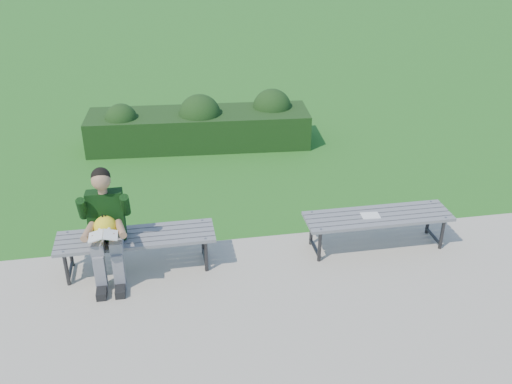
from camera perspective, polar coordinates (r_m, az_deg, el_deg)
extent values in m
plane|color=#217A14|center=(7.37, -0.33, -4.70)|extent=(80.00, 80.00, 0.00)
cube|color=beige|center=(5.98, 2.59, -13.43)|extent=(30.00, 3.50, 0.02)
cube|color=#193813|center=(10.10, -5.72, 6.30)|extent=(3.88, 1.23, 0.60)
sphere|color=#193813|center=(9.97, -13.32, 7.06)|extent=(0.58, 0.58, 0.54)
sphere|color=#193813|center=(9.95, -5.63, 7.64)|extent=(0.78, 0.78, 0.73)
sphere|color=#193813|center=(10.27, 1.61, 8.38)|extent=(0.74, 0.74, 0.69)
cube|color=slate|center=(6.52, -11.94, -5.38)|extent=(1.80, 0.08, 0.04)
cube|color=slate|center=(6.61, -11.93, -4.90)|extent=(1.80, 0.08, 0.04)
cube|color=slate|center=(6.70, -11.93, -4.43)|extent=(1.80, 0.08, 0.04)
cube|color=slate|center=(6.79, -11.92, -3.97)|extent=(1.80, 0.08, 0.04)
cube|color=slate|center=(6.88, -11.91, -3.53)|extent=(1.80, 0.08, 0.04)
cylinder|color=#2D2D30|center=(6.75, -18.42, -7.37)|extent=(0.04, 0.04, 0.41)
cylinder|color=#2D2D30|center=(7.06, -18.08, -5.64)|extent=(0.04, 0.04, 0.41)
cylinder|color=#2D2D30|center=(6.81, -18.47, -5.20)|extent=(0.04, 0.42, 0.04)
cylinder|color=#2D2D30|center=(6.98, -18.07, -7.48)|extent=(0.04, 0.42, 0.04)
cylinder|color=gray|center=(6.60, -18.75, -5.68)|extent=(0.02, 0.02, 0.01)
cylinder|color=gray|center=(6.95, -18.36, -3.83)|extent=(0.02, 0.02, 0.01)
cylinder|color=#2D2D30|center=(6.66, -5.02, -6.39)|extent=(0.04, 0.04, 0.41)
cylinder|color=#2D2D30|center=(6.98, -5.32, -4.67)|extent=(0.04, 0.04, 0.41)
cylinder|color=#2D2D30|center=(6.72, -5.24, -4.20)|extent=(0.04, 0.42, 0.04)
cylinder|color=#2D2D30|center=(6.90, -5.12, -6.52)|extent=(0.04, 0.42, 0.04)
cylinder|color=gray|center=(6.51, -5.09, -4.65)|extent=(0.02, 0.02, 0.01)
cylinder|color=gray|center=(6.86, -5.43, -2.83)|extent=(0.02, 0.02, 0.01)
cube|color=slate|center=(6.96, 12.71, -3.24)|extent=(1.80, 0.08, 0.04)
cube|color=slate|center=(7.04, 12.41, -2.81)|extent=(1.80, 0.08, 0.04)
cube|color=slate|center=(7.12, 12.11, -2.40)|extent=(1.80, 0.08, 0.04)
cube|color=slate|center=(7.20, 11.81, -2.00)|extent=(1.80, 0.08, 0.04)
cube|color=slate|center=(7.29, 11.53, -1.61)|extent=(1.80, 0.08, 0.04)
cylinder|color=#2D2D30|center=(6.84, 6.38, -5.43)|extent=(0.04, 0.04, 0.41)
cylinder|color=#2D2D30|center=(7.15, 5.55, -3.81)|extent=(0.04, 0.04, 0.41)
cylinder|color=#2D2D30|center=(6.90, 6.03, -3.31)|extent=(0.04, 0.42, 0.04)
cylinder|color=#2D2D30|center=(7.08, 5.90, -5.59)|extent=(0.04, 0.42, 0.04)
cylinder|color=gray|center=(6.70, 6.53, -3.71)|extent=(0.02, 0.02, 0.01)
cylinder|color=gray|center=(7.04, 5.61, -2.00)|extent=(0.02, 0.02, 0.01)
cylinder|color=#2D2D30|center=(7.40, 18.11, -4.04)|extent=(0.04, 0.04, 0.41)
cylinder|color=#2D2D30|center=(7.68, 16.86, -2.60)|extent=(0.04, 0.04, 0.41)
cylinder|color=#2D2D30|center=(7.45, 17.67, -2.10)|extent=(0.04, 0.42, 0.04)
cylinder|color=#2D2D30|center=(7.61, 17.32, -4.25)|extent=(0.04, 0.42, 0.04)
cylinder|color=gray|center=(7.26, 18.45, -2.43)|extent=(0.02, 0.02, 0.01)
cylinder|color=gray|center=(7.58, 17.06, -0.91)|extent=(0.02, 0.02, 0.01)
cube|color=slate|center=(6.55, -15.51, -4.79)|extent=(0.14, 0.42, 0.13)
cube|color=slate|center=(6.53, -13.76, -4.66)|extent=(0.14, 0.42, 0.13)
cube|color=slate|center=(6.56, -15.30, -7.76)|extent=(0.12, 0.13, 0.45)
cube|color=slate|center=(6.54, -13.54, -7.64)|extent=(0.12, 0.13, 0.45)
cube|color=black|center=(6.58, -15.16, -9.54)|extent=(0.11, 0.26, 0.09)
cube|color=black|center=(6.56, -13.40, -9.43)|extent=(0.11, 0.26, 0.09)
cube|color=black|center=(6.61, -14.76, -2.23)|extent=(0.40, 0.30, 0.59)
cylinder|color=#A67655|center=(6.44, -15.11, 0.16)|extent=(0.10, 0.10, 0.08)
sphere|color=#A67655|center=(6.37, -15.26, 1.12)|extent=(0.21, 0.21, 0.21)
sphere|color=black|center=(6.38, -15.27, 1.48)|extent=(0.21, 0.21, 0.21)
cylinder|color=black|center=(6.47, -17.00, -1.59)|extent=(0.10, 0.21, 0.30)
cylinder|color=black|center=(6.42, -12.94, -1.27)|extent=(0.10, 0.21, 0.30)
cylinder|color=#A67655|center=(6.36, -16.43, -3.83)|extent=(0.14, 0.31, 0.08)
cylinder|color=#A67655|center=(6.32, -13.38, -3.61)|extent=(0.14, 0.31, 0.08)
sphere|color=#A67655|center=(6.21, -15.91, -4.54)|extent=(0.09, 0.09, 0.09)
sphere|color=#A67655|center=(6.19, -14.07, -4.41)|extent=(0.09, 0.09, 0.09)
sphere|color=yellow|center=(6.43, -14.84, -3.42)|extent=(0.25, 0.25, 0.25)
cone|color=orange|center=(6.34, -14.89, -3.99)|extent=(0.07, 0.07, 0.07)
cone|color=black|center=(6.38, -15.10, -2.38)|extent=(0.03, 0.05, 0.08)
cone|color=black|center=(6.39, -14.83, -2.35)|extent=(0.03, 0.04, 0.07)
sphere|color=white|center=(6.34, -15.32, -3.67)|extent=(0.05, 0.05, 0.05)
sphere|color=white|center=(6.33, -14.51, -3.61)|extent=(0.05, 0.05, 0.05)
cube|color=white|center=(6.17, -15.75, -4.27)|extent=(0.15, 0.20, 0.05)
cube|color=white|center=(6.15, -14.36, -4.17)|extent=(0.15, 0.20, 0.05)
cube|color=white|center=(7.07, 11.37, -2.32)|extent=(0.23, 0.18, 0.01)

